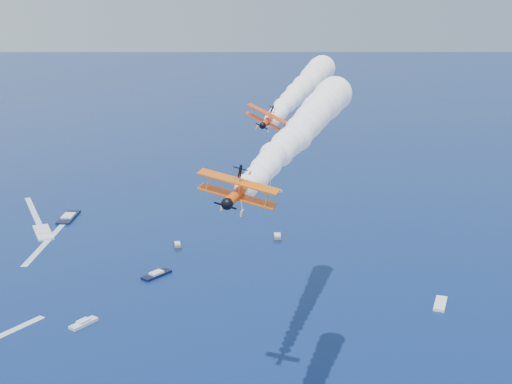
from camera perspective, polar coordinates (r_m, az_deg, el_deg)
biplane_lead at (r=110.91m, az=0.97°, el=6.01°), size 10.87×11.39×7.92m
biplane_trail at (r=71.11m, az=-1.50°, el=-0.06°), size 11.65×12.46×7.34m
smoke_trail_lead at (r=136.04m, az=3.84°, el=8.66°), size 55.17×53.28×9.94m
smoke_trail_trail at (r=95.29m, az=3.81°, el=5.25°), size 55.12×52.00×9.94m
boat_wakes at (r=216.83m, az=-19.08°, el=-5.15°), size 70.41×117.51×0.04m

